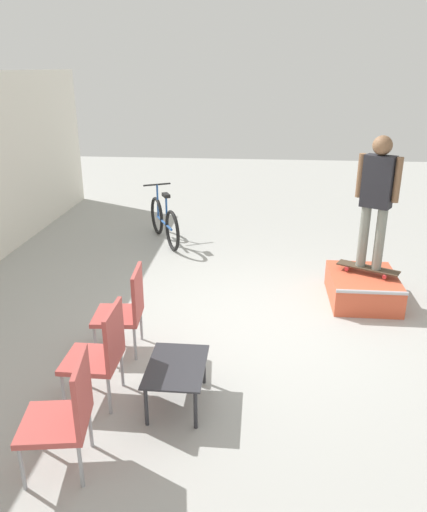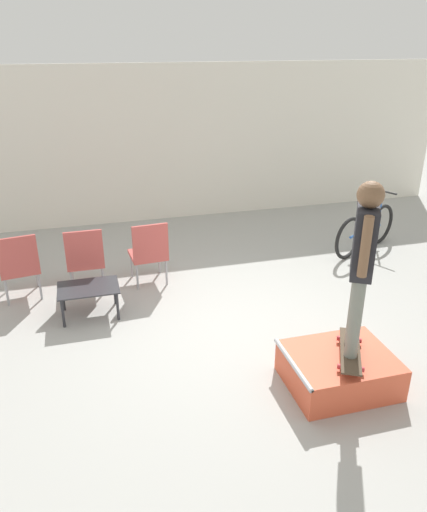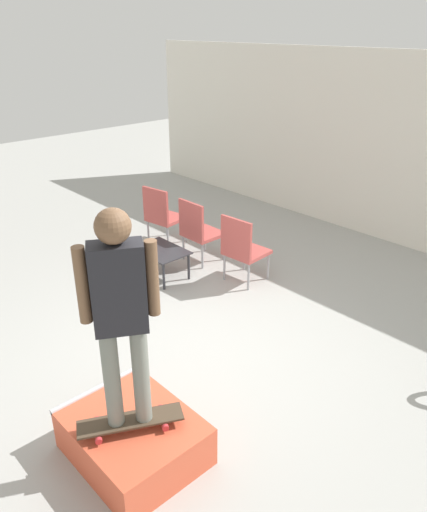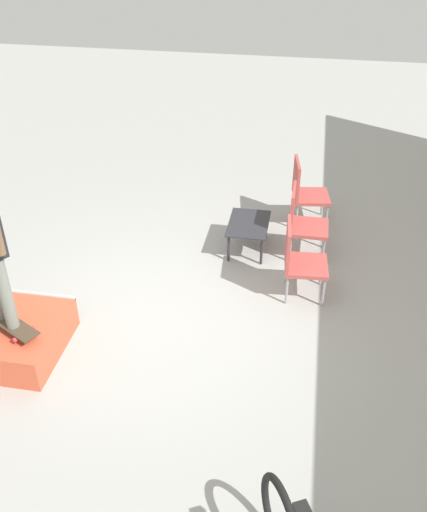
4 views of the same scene
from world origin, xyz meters
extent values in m
plane|color=#A8A8A3|center=(0.00, 0.00, 0.00)|extent=(24.00, 24.00, 0.00)
cube|color=#DB5638|center=(0.80, -1.31, 0.19)|extent=(1.09, 0.90, 0.37)
cylinder|color=#B7B7BC|center=(0.25, -1.31, 0.37)|extent=(0.05, 0.90, 0.05)
cube|color=#473828|center=(0.87, -1.36, 0.46)|extent=(0.57, 0.84, 0.02)
cylinder|color=red|center=(0.89, -1.08, 0.43)|extent=(0.05, 0.06, 0.05)
cylinder|color=red|center=(1.09, -1.18, 0.43)|extent=(0.05, 0.06, 0.05)
cylinder|color=red|center=(0.65, -1.54, 0.43)|extent=(0.05, 0.06, 0.05)
cylinder|color=red|center=(0.85, -1.65, 0.43)|extent=(0.05, 0.06, 0.05)
cylinder|color=gray|center=(0.81, -1.46, 0.90)|extent=(0.13, 0.13, 0.86)
cylinder|color=gray|center=(0.92, -1.27, 0.90)|extent=(0.13, 0.13, 0.86)
cube|color=#232328|center=(0.87, -1.36, 1.66)|extent=(0.36, 0.43, 0.68)
cylinder|color=brown|center=(0.75, -1.57, 1.72)|extent=(0.09, 0.09, 0.58)
cylinder|color=brown|center=(0.99, -1.15, 1.72)|extent=(0.09, 0.09, 0.58)
sphere|color=brown|center=(0.87, -1.36, 2.13)|extent=(0.25, 0.25, 0.25)
cube|color=#2D2D33|center=(-1.69, 0.89, 0.41)|extent=(0.79, 0.55, 0.02)
cylinder|color=#2D2D33|center=(-2.03, 0.67, 0.20)|extent=(0.04, 0.04, 0.40)
cylinder|color=#2D2D33|center=(-1.34, 0.67, 0.20)|extent=(0.04, 0.04, 0.40)
cylinder|color=#2D2D33|center=(-2.03, 1.11, 0.20)|extent=(0.04, 0.04, 0.40)
cylinder|color=#2D2D33|center=(-1.34, 1.11, 0.20)|extent=(0.04, 0.04, 0.40)
cylinder|color=#99999E|center=(-2.42, 1.96, 0.20)|extent=(0.03, 0.03, 0.41)
cylinder|color=#99999E|center=(-2.85, 1.89, 0.20)|extent=(0.03, 0.03, 0.41)
cylinder|color=#99999E|center=(-2.35, 1.53, 0.20)|extent=(0.03, 0.03, 0.41)
cylinder|color=#99999E|center=(-2.78, 1.46, 0.20)|extent=(0.03, 0.03, 0.41)
cube|color=#B74C47|center=(-2.60, 1.71, 0.43)|extent=(0.59, 0.59, 0.05)
cube|color=#B74C47|center=(-2.56, 1.47, 0.72)|extent=(0.52, 0.12, 0.54)
cylinder|color=#99999E|center=(-1.47, 1.93, 0.20)|extent=(0.03, 0.03, 0.41)
cylinder|color=#99999E|center=(-1.91, 1.93, 0.20)|extent=(0.03, 0.03, 0.41)
cylinder|color=#99999E|center=(-1.47, 1.49, 0.20)|extent=(0.03, 0.03, 0.41)
cylinder|color=#99999E|center=(-1.91, 1.49, 0.20)|extent=(0.03, 0.03, 0.41)
cube|color=#B74C47|center=(-1.69, 1.71, 0.43)|extent=(0.52, 0.52, 0.05)
cube|color=#B74C47|center=(-1.69, 1.47, 0.72)|extent=(0.52, 0.04, 0.54)
cylinder|color=#99999E|center=(-0.58, 1.95, 0.20)|extent=(0.03, 0.03, 0.41)
cylinder|color=#99999E|center=(-1.01, 1.91, 0.20)|extent=(0.03, 0.03, 0.41)
cylinder|color=#99999E|center=(-0.54, 1.51, 0.20)|extent=(0.03, 0.03, 0.41)
cylinder|color=#99999E|center=(-0.98, 1.47, 0.20)|extent=(0.03, 0.03, 0.41)
cube|color=#B74C47|center=(-0.78, 1.71, 0.43)|extent=(0.56, 0.56, 0.05)
cube|color=#B74C47|center=(-0.76, 1.47, 0.72)|extent=(0.52, 0.08, 0.54)
torus|color=black|center=(3.46, 2.12, 0.36)|extent=(0.67, 0.38, 0.73)
torus|color=black|center=(2.56, 1.66, 0.36)|extent=(0.67, 0.38, 0.73)
cylinder|color=#2856A3|center=(3.01, 1.89, 0.36)|extent=(0.83, 0.45, 0.04)
cylinder|color=#2856A3|center=(2.84, 1.81, 0.63)|extent=(0.04, 0.04, 0.53)
cube|color=black|center=(2.84, 1.81, 0.92)|extent=(0.24, 0.19, 0.06)
cylinder|color=#2856A3|center=(3.37, 2.07, 0.68)|extent=(0.04, 0.04, 0.63)
cylinder|color=black|center=(3.37, 2.07, 0.99)|extent=(0.26, 0.48, 0.03)
camera|label=1|loc=(-5.67, 0.17, 3.06)|focal=35.00mm
camera|label=2|loc=(-1.64, -5.16, 3.43)|focal=35.00mm
camera|label=3|loc=(3.55, -2.95, 3.34)|focal=35.00mm
camera|label=4|loc=(5.04, 1.59, 4.40)|focal=40.00mm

